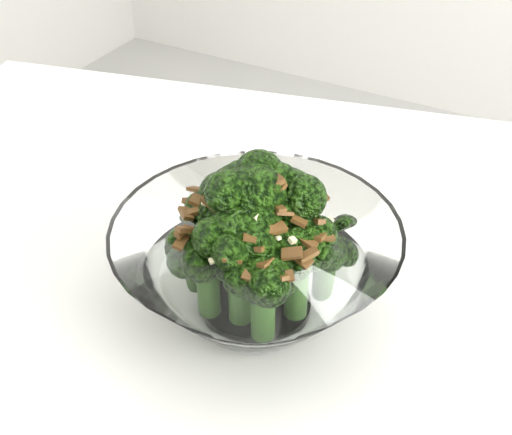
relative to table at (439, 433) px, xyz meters
The scene contains 2 objects.
table is the anchor object (origin of this frame).
broccoli_dish 0.20m from the table, behind, with size 0.22×0.22×0.13m.
Camera 1 is at (0.01, -0.44, 1.15)m, focal length 50.00 mm.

